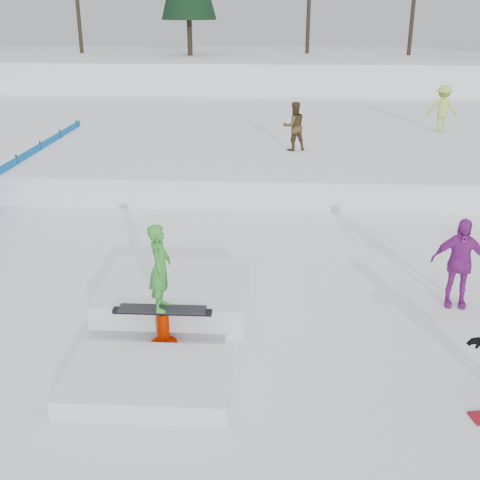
# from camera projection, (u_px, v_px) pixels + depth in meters

# --- Properties ---
(ground) EXTENTS (120.00, 120.00, 0.00)m
(ground) POSITION_uv_depth(u_px,v_px,m) (203.00, 346.00, 9.84)
(ground) COLOR white
(snow_berm) EXTENTS (60.00, 14.00, 2.40)m
(snow_berm) POSITION_uv_depth(u_px,v_px,m) (258.00, 74.00, 37.29)
(snow_berm) COLOR white
(snow_berm) RESTS_ON ground
(snow_midrise) EXTENTS (50.00, 18.00, 0.80)m
(snow_midrise) POSITION_uv_depth(u_px,v_px,m) (248.00, 131.00, 24.57)
(snow_midrise) COLOR white
(snow_midrise) RESTS_ON ground
(walker_olive) EXTENTS (0.91, 0.81, 1.56)m
(walker_olive) POSITION_uv_depth(u_px,v_px,m) (294.00, 126.00, 19.29)
(walker_olive) COLOR #46351C
(walker_olive) RESTS_ON snow_midrise
(walker_ygreen) EXTENTS (1.24, 0.95, 1.69)m
(walker_ygreen) POSITION_uv_depth(u_px,v_px,m) (443.00, 108.00, 22.17)
(walker_ygreen) COLOR #AECE4D
(walker_ygreen) RESTS_ON snow_midrise
(spectator_purple) EXTENTS (1.05, 0.55, 1.70)m
(spectator_purple) POSITION_uv_depth(u_px,v_px,m) (459.00, 263.00, 10.91)
(spectator_purple) COLOR #8E218F
(spectator_purple) RESTS_ON ground
(jib_rail_feature) EXTENTS (2.60, 4.40, 2.11)m
(jib_rail_feature) POSITION_uv_depth(u_px,v_px,m) (169.00, 312.00, 10.29)
(jib_rail_feature) COLOR white
(jib_rail_feature) RESTS_ON ground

